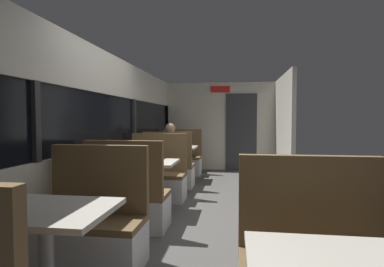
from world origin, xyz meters
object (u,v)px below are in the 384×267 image
(bench_mid_window_facing_end, at_px, (128,202))
(bench_far_window_facing_entry, at_px, (181,161))
(bench_far_window_facing_end, at_px, (169,170))
(bench_mid_window_facing_entry, at_px, (157,180))
(coffee_cup_primary, at_px, (134,157))
(bench_near_window_facing_entry, at_px, (93,231))
(dining_table_mid_window, at_px, (145,168))
(dining_table_far_window, at_px, (176,151))
(seated_passenger, at_px, (170,159))
(dining_table_near_window, at_px, (45,222))

(bench_mid_window_facing_end, xyz_separation_m, bench_far_window_facing_entry, (0.00, 3.76, 0.00))
(bench_far_window_facing_end, bearing_deg, bench_mid_window_facing_entry, -90.00)
(bench_mid_window_facing_entry, relative_size, coffee_cup_primary, 12.22)
(bench_near_window_facing_entry, bearing_deg, dining_table_mid_window, 90.00)
(dining_table_far_window, bearing_deg, seated_passenger, -90.00)
(bench_far_window_facing_end, xyz_separation_m, bench_far_window_facing_entry, (0.00, 1.40, 0.00))
(bench_near_window_facing_entry, relative_size, bench_mid_window_facing_entry, 1.00)
(coffee_cup_primary, bearing_deg, seated_passenger, 83.82)
(dining_table_far_window, height_order, bench_far_window_facing_end, bench_far_window_facing_end)
(bench_mid_window_facing_entry, bearing_deg, dining_table_far_window, 90.00)
(bench_far_window_facing_entry, bearing_deg, dining_table_mid_window, -90.00)
(dining_table_far_window, relative_size, seated_passenger, 0.71)
(dining_table_far_window, relative_size, bench_far_window_facing_entry, 0.82)
(bench_mid_window_facing_entry, distance_m, bench_far_window_facing_entry, 2.36)
(dining_table_near_window, bearing_deg, bench_far_window_facing_entry, 90.00)
(dining_table_near_window, relative_size, dining_table_far_window, 1.00)
(bench_mid_window_facing_entry, relative_size, bench_far_window_facing_entry, 1.00)
(dining_table_mid_window, distance_m, bench_far_window_facing_entry, 3.08)
(dining_table_near_window, relative_size, seated_passenger, 0.71)
(bench_mid_window_facing_entry, bearing_deg, coffee_cup_primary, -105.96)
(dining_table_near_window, distance_m, bench_mid_window_facing_end, 1.69)
(bench_near_window_facing_entry, relative_size, bench_far_window_facing_end, 1.00)
(bench_mid_window_facing_end, distance_m, bench_far_window_facing_entry, 3.76)
(dining_table_mid_window, bearing_deg, dining_table_far_window, 90.00)
(bench_mid_window_facing_end, xyz_separation_m, coffee_cup_primary, (-0.18, 0.77, 0.46))
(bench_mid_window_facing_end, relative_size, coffee_cup_primary, 12.22)
(bench_near_window_facing_entry, xyz_separation_m, seated_passenger, (0.00, 3.39, 0.21))
(bench_near_window_facing_entry, height_order, bench_far_window_facing_entry, same)
(bench_near_window_facing_entry, relative_size, dining_table_mid_window, 1.22)
(bench_near_window_facing_entry, bearing_deg, dining_table_near_window, -90.00)
(coffee_cup_primary, bearing_deg, bench_near_window_facing_entry, -84.04)
(bench_mid_window_facing_entry, bearing_deg, dining_table_mid_window, -90.00)
(bench_mid_window_facing_end, distance_m, coffee_cup_primary, 0.91)
(bench_mid_window_facing_end, distance_m, bench_mid_window_facing_entry, 1.40)
(bench_far_window_facing_entry, bearing_deg, seated_passenger, -90.00)
(dining_table_mid_window, distance_m, bench_far_window_facing_end, 1.69)
(bench_mid_window_facing_entry, xyz_separation_m, seated_passenger, (0.00, 1.03, 0.21))
(seated_passenger, bearing_deg, dining_table_near_window, -90.00)
(dining_table_near_window, height_order, bench_near_window_facing_entry, bench_near_window_facing_entry)
(dining_table_near_window, relative_size, bench_far_window_facing_end, 0.82)
(dining_table_near_window, relative_size, dining_table_mid_window, 1.00)
(bench_mid_window_facing_entry, distance_m, bench_far_window_facing_end, 0.96)
(bench_near_window_facing_entry, bearing_deg, bench_mid_window_facing_entry, 90.00)
(bench_mid_window_facing_entry, height_order, coffee_cup_primary, bench_mid_window_facing_entry)
(dining_table_mid_window, xyz_separation_m, bench_mid_window_facing_end, (0.00, -0.70, -0.31))
(dining_table_near_window, bearing_deg, seated_passenger, 90.00)
(dining_table_mid_window, xyz_separation_m, coffee_cup_primary, (-0.18, 0.07, 0.15))
(bench_mid_window_facing_entry, relative_size, seated_passenger, 0.87)
(bench_mid_window_facing_end, xyz_separation_m, bench_mid_window_facing_entry, (0.00, 1.40, 0.00))
(bench_mid_window_facing_entry, height_order, seated_passenger, seated_passenger)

